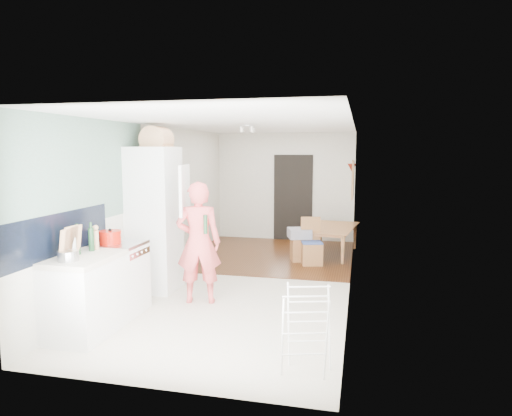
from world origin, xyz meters
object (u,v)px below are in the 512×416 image
at_px(dining_chair, 312,242).
at_px(drying_rack, 307,331).
at_px(person, 198,232).
at_px(stool, 300,250).
at_px(dining_table, 332,243).

xyz_separation_m(dining_chair, drying_rack, (0.38, -4.14, -0.03)).
xyz_separation_m(person, stool, (1.06, 2.66, -0.77)).
bearing_deg(stool, person, -111.77).
xyz_separation_m(dining_table, stool, (-0.56, -0.67, -0.02)).
distance_m(dining_table, dining_chair, 0.98).
xyz_separation_m(person, dining_table, (1.63, 3.33, -0.75)).
bearing_deg(dining_chair, person, -132.51).
height_order(dining_table, dining_chair, dining_chair).
bearing_deg(stool, drying_rack, -81.83).
relative_size(stool, drying_rack, 0.55).
relative_size(person, dining_table, 1.43).
relative_size(dining_chair, stool, 1.95).
height_order(person, dining_table, person).
height_order(person, drying_rack, person).
xyz_separation_m(person, dining_chair, (1.31, 2.43, -0.56)).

